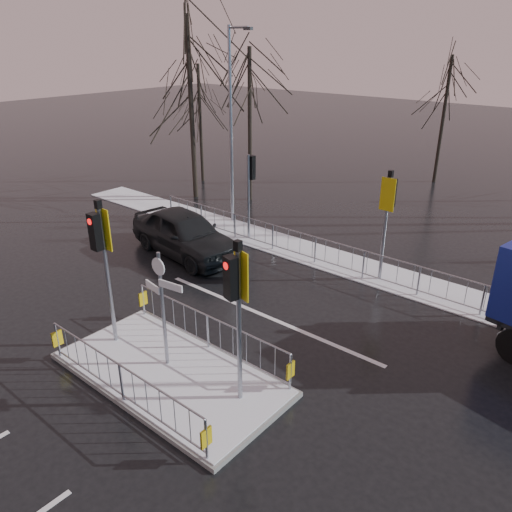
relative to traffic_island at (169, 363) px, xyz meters
The scene contains 11 objects.
ground 0.39m from the traffic_island, 42.90° to the right, with size 120.00×120.00×0.00m, color black.
snow_verge 8.60m from the traffic_island, 89.92° to the left, with size 30.00×2.00×0.04m, color white.
lane_markings 0.52m from the traffic_island, 88.07° to the right, with size 8.00×11.38×0.01m.
traffic_island is the anchor object (origin of this frame).
far_kerb_fixtures 8.11m from the traffic_island, 87.84° to the left, with size 18.00×0.65×3.83m.
car_far_lane 7.63m from the traffic_island, 134.02° to the left, with size 2.06×5.11×1.74m, color black.
tree_near_a 16.23m from the traffic_island, 133.66° to the left, with size 4.75×4.75×8.97m.
tree_near_b 15.57m from the traffic_island, 122.60° to the left, with size 4.00×4.00×7.55m.
tree_near_c 18.84m from the traffic_island, 132.79° to the left, with size 3.50×3.50×6.61m.
tree_far_a 22.52m from the traffic_island, 95.17° to the left, with size 3.75×3.75×7.08m.
street_lamp_left 12.17m from the traffic_island, 124.07° to the left, with size 1.25×0.18×8.20m.
Camera 1 is at (8.18, -6.45, 7.79)m, focal length 35.00 mm.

